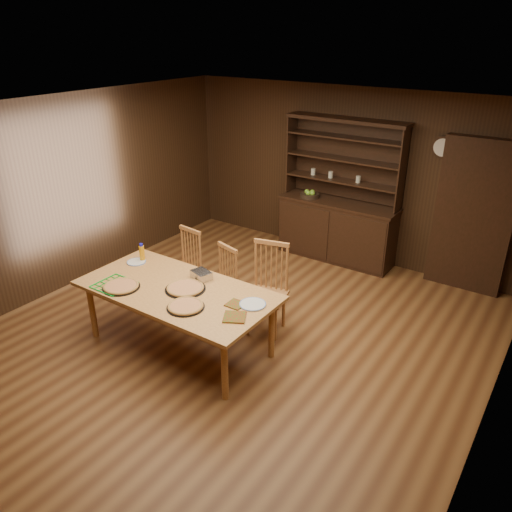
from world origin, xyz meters
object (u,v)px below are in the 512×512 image
Objects in this scene: chair_center at (223,280)px; chair_right at (268,284)px; china_hutch at (337,223)px; chair_left at (187,263)px; dining_table at (177,294)px; juice_bottle at (142,253)px.

chair_right is (0.62, 0.09, 0.09)m from chair_center.
china_hutch is 2.53m from chair_left.
chair_center is at bearing 90.23° from dining_table.
dining_table is at bearing -74.21° from chair_center.
juice_bottle is (-1.45, -0.61, 0.27)m from chair_right.
chair_left is at bearing 74.97° from juice_bottle.
dining_table is at bearing -19.85° from juice_bottle.
dining_table is 9.83× the size of juice_bottle.
chair_center is (-0.00, 0.82, -0.19)m from dining_table.
chair_left is 4.37× the size of juice_bottle.
dining_table is at bearing -97.20° from china_hutch.
chair_right is (0.21, -2.29, -0.01)m from china_hutch.
china_hutch is 0.98× the size of dining_table.
china_hutch reaches higher than juice_bottle.
chair_left is at bearing -115.24° from china_hutch.
chair_left is at bearing -172.18° from chair_center.
china_hutch is at bearing 95.85° from chair_center.
chair_right reaches higher than juice_bottle.
china_hutch is 2.42m from chair_center.
chair_center is at bearing -99.71° from china_hutch.
chair_center is at bearing 31.68° from juice_bottle.
dining_table is 1.10m from chair_right.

